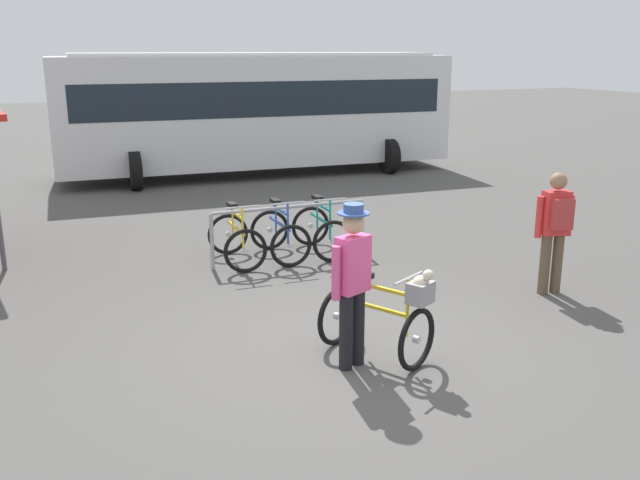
% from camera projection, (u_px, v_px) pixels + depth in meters
% --- Properties ---
extents(ground_plane, '(80.00, 80.00, 0.00)m').
position_uv_depth(ground_plane, '(347.00, 351.00, 7.55)').
color(ground_plane, '#514F4C').
extents(bike_rack_rail, '(2.51, 0.13, 0.88)m').
position_uv_depth(bike_rack_rail, '(290.00, 221.00, 10.63)').
color(bike_rack_rail, '#99999E').
rests_on(bike_rack_rail, ground).
extents(racked_bike_yellow, '(0.70, 1.12, 0.97)m').
position_uv_depth(racked_bike_yellow, '(236.00, 240.00, 10.57)').
color(racked_bike_yellow, black).
rests_on(racked_bike_yellow, ground).
extents(racked_bike_blue, '(0.69, 1.10, 0.97)m').
position_uv_depth(racked_bike_blue, '(280.00, 235.00, 10.82)').
color(racked_bike_blue, black).
rests_on(racked_bike_blue, ground).
extents(racked_bike_teal, '(0.72, 1.12, 0.97)m').
position_uv_depth(racked_bike_teal, '(321.00, 231.00, 11.08)').
color(racked_bike_teal, black).
rests_on(racked_bike_teal, ground).
extents(featured_bicycle, '(1.08, 1.26, 1.09)m').
position_uv_depth(featured_bicycle, '(385.00, 316.00, 7.24)').
color(featured_bicycle, black).
rests_on(featured_bicycle, ground).
extents(person_with_featured_bike, '(0.50, 0.32, 1.72)m').
position_uv_depth(person_with_featured_bike, '(352.00, 279.00, 6.96)').
color(person_with_featured_bike, black).
rests_on(person_with_featured_bike, ground).
extents(pedestrian_with_backpack, '(0.52, 0.38, 1.64)m').
position_uv_depth(pedestrian_with_backpack, '(555.00, 226.00, 9.09)').
color(pedestrian_with_backpack, brown).
rests_on(pedestrian_with_backpack, ground).
extents(bus_distant, '(10.13, 3.80, 3.08)m').
position_uv_depth(bus_distant, '(256.00, 106.00, 17.91)').
color(bus_distant, silver).
rests_on(bus_distant, ground).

